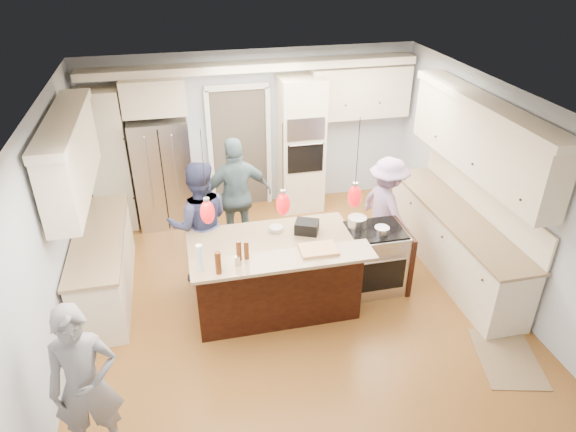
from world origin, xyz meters
name	(u,v)px	position (x,y,z in m)	size (l,w,h in m)	color
ground_plane	(294,304)	(0.00, 0.00, 0.00)	(6.00, 6.00, 0.00)	olive
room_shell	(295,180)	(0.00, 0.00, 1.82)	(5.54, 6.04, 2.72)	#B2BCC6
refrigerator	(163,172)	(-1.55, 2.64, 0.90)	(0.90, 0.70, 1.80)	#B7B7BC
oven_column	(301,145)	(0.75, 2.67, 1.15)	(0.72, 0.69, 2.30)	beige
back_upper_cabinets	(209,120)	(-0.75, 2.76, 1.67)	(5.30, 0.61, 2.54)	beige
right_counter_run	(463,204)	(2.44, 0.30, 1.06)	(0.64, 3.10, 2.51)	beige
left_cabinets	(92,227)	(-2.44, 0.80, 1.06)	(0.64, 2.30, 2.51)	beige
kitchen_island	(274,273)	(-0.25, 0.07, 0.49)	(2.10, 1.46, 1.12)	black
island_range	(375,258)	(1.16, 0.15, 0.46)	(0.82, 0.71, 0.92)	#B7B7BC
pendant_lights	(283,204)	(-0.25, -0.51, 1.80)	(1.75, 0.15, 1.03)	black
person_bar_end	(85,385)	(-2.30, -1.68, 0.84)	(0.61, 0.40, 1.68)	slate
person_far_left	(200,224)	(-1.10, 0.85, 0.89)	(0.87, 0.68, 1.78)	navy
person_far_right	(237,196)	(-0.50, 1.54, 0.90)	(1.06, 0.44, 1.80)	slate
person_range_side	(386,208)	(1.60, 0.89, 0.78)	(1.01, 0.58, 1.56)	#A584B2
floor_rug	(507,358)	(2.19, -1.51, 0.01)	(0.66, 0.96, 0.01)	olive
water_bottle	(200,258)	(-1.17, -0.54, 1.28)	(0.07, 0.07, 0.31)	silver
beer_bottle_a	(239,250)	(-0.74, -0.44, 1.24)	(0.06, 0.06, 0.24)	#4D230D
beer_bottle_b	(218,263)	(-0.99, -0.65, 1.25)	(0.07, 0.07, 0.27)	#4D230D
beer_bottle_c	(246,250)	(-0.66, -0.44, 1.23)	(0.06, 0.06, 0.22)	#4D230D
drink_can	(237,261)	(-0.77, -0.54, 1.17)	(0.06, 0.06, 0.11)	#B7B7BC
cutting_board	(318,249)	(0.17, -0.47, 1.14)	(0.43, 0.30, 0.03)	tan
pot_large	(357,222)	(0.91, 0.26, 0.99)	(0.25, 0.25, 0.14)	#B7B7BC
pot_small	(382,231)	(1.16, 0.03, 0.97)	(0.19, 0.19, 0.10)	#B7B7BC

